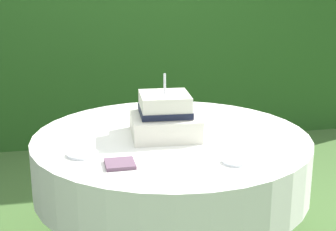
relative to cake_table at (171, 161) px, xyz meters
name	(u,v)px	position (x,y,z in m)	size (l,w,h in m)	color
cake_table	(171,161)	(0.00, 0.00, 0.00)	(1.34, 1.34, 0.73)	#4C4C51
wedding_cake	(165,117)	(-0.03, 0.01, 0.22)	(0.34, 0.34, 0.30)	silver
serving_plate_near	(236,161)	(0.18, -0.41, 0.14)	(0.11, 0.11, 0.01)	white
serving_plate_far	(82,154)	(-0.43, -0.18, 0.14)	(0.13, 0.13, 0.01)	white
napkin_stack	(120,164)	(-0.29, -0.33, 0.14)	(0.12, 0.12, 0.01)	#6B4C60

